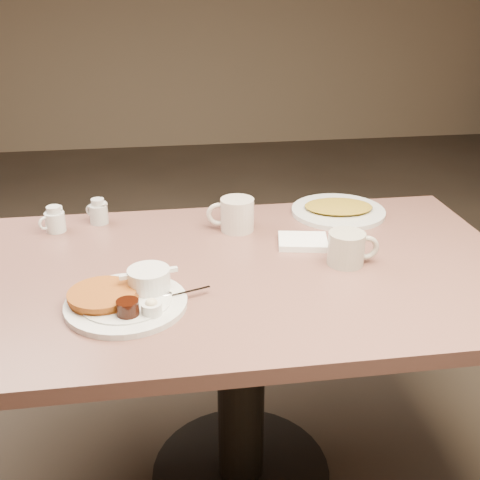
{
  "coord_description": "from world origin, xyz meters",
  "views": [
    {
      "loc": [
        -0.21,
        -1.39,
        1.47
      ],
      "look_at": [
        0.0,
        0.02,
        0.82
      ],
      "focal_mm": 44.14,
      "sensor_mm": 36.0,
      "label": 1
    }
  ],
  "objects": [
    {
      "name": "napkin",
      "position": [
        0.2,
        0.12,
        0.76
      ],
      "size": [
        0.16,
        0.14,
        0.02
      ],
      "color": "white",
      "rests_on": "diner_table"
    },
    {
      "name": "creamer_left",
      "position": [
        -0.52,
        0.32,
        0.79
      ],
      "size": [
        0.08,
        0.07,
        0.08
      ],
      "color": "silver",
      "rests_on": "diner_table"
    },
    {
      "name": "diner_table",
      "position": [
        0.0,
        0.0,
        0.58
      ],
      "size": [
        1.5,
        0.9,
        0.75
      ],
      "color": "#84564C",
      "rests_on": "ground"
    },
    {
      "name": "hash_plate",
      "position": [
        0.37,
        0.33,
        0.76
      ],
      "size": [
        0.34,
        0.34,
        0.04
      ],
      "color": "silver",
      "rests_on": "diner_table"
    },
    {
      "name": "main_plate",
      "position": [
        -0.29,
        -0.15,
        0.77
      ],
      "size": [
        0.37,
        0.34,
        0.07
      ],
      "color": "silver",
      "rests_on": "diner_table"
    },
    {
      "name": "creamer_right",
      "position": [
        -0.4,
        0.37,
        0.79
      ],
      "size": [
        0.07,
        0.06,
        0.08
      ],
      "color": "#B9B9B5",
      "rests_on": "diner_table"
    },
    {
      "name": "coffee_mug_near",
      "position": [
        0.29,
        -0.02,
        0.8
      ],
      "size": [
        0.14,
        0.1,
        0.09
      ],
      "color": "#B5AE9D",
      "rests_on": "diner_table"
    },
    {
      "name": "room",
      "position": [
        0.0,
        0.0,
        1.4
      ],
      "size": [
        7.04,
        8.04,
        2.84
      ],
      "color": "#4C3F33",
      "rests_on": "ground"
    },
    {
      "name": "coffee_mug_far",
      "position": [
        0.02,
        0.25,
        0.8
      ],
      "size": [
        0.15,
        0.12,
        0.1
      ],
      "color": "beige",
      "rests_on": "diner_table"
    }
  ]
}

